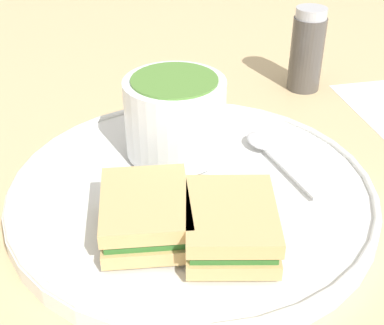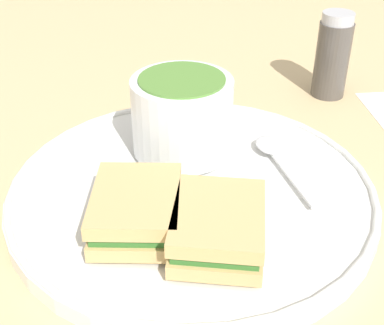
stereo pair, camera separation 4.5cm
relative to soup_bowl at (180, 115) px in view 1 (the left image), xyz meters
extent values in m
plane|color=#D1B27F|center=(0.00, 0.06, -0.06)|extent=(2.40, 2.40, 0.00)
cylinder|color=white|center=(0.00, 0.06, -0.05)|extent=(0.32, 0.32, 0.02)
torus|color=white|center=(0.00, 0.06, -0.04)|extent=(0.32, 0.32, 0.01)
cylinder|color=white|center=(0.00, 0.00, -0.03)|extent=(0.05, 0.05, 0.01)
cylinder|color=white|center=(0.00, 0.00, 0.00)|extent=(0.09, 0.09, 0.07)
cylinder|color=#568938|center=(0.00, 0.00, 0.03)|extent=(0.08, 0.08, 0.01)
cube|color=silver|center=(-0.08, 0.07, -0.04)|extent=(0.02, 0.08, 0.00)
ellipsoid|color=silver|center=(-0.08, 0.01, -0.03)|extent=(0.03, 0.04, 0.01)
cube|color=tan|center=(0.06, 0.11, -0.03)|extent=(0.08, 0.09, 0.01)
cube|color=#33702D|center=(0.06, 0.11, -0.02)|extent=(0.07, 0.09, 0.01)
cube|color=tan|center=(0.06, 0.11, -0.01)|extent=(0.08, 0.09, 0.01)
cube|color=tan|center=(0.00, 0.14, -0.03)|extent=(0.09, 0.10, 0.01)
cube|color=#33702D|center=(0.00, 0.14, -0.02)|extent=(0.08, 0.09, 0.01)
cube|color=tan|center=(0.00, 0.14, -0.01)|extent=(0.09, 0.10, 0.01)
cylinder|color=#4C4742|center=(-0.19, -0.13, -0.01)|extent=(0.04, 0.04, 0.09)
cylinder|color=#B7B7BC|center=(-0.19, -0.13, 0.04)|extent=(0.04, 0.04, 0.01)
camera|label=1|loc=(0.11, 0.42, 0.23)|focal=50.00mm
camera|label=2|loc=(0.07, 0.43, 0.23)|focal=50.00mm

